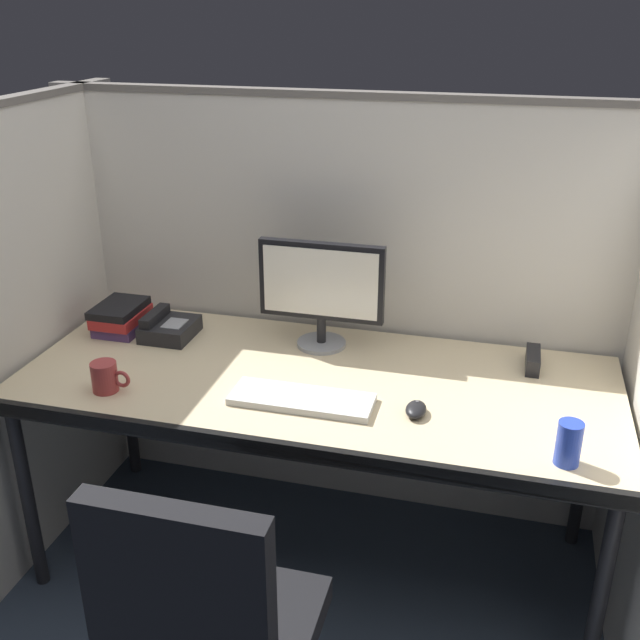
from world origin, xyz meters
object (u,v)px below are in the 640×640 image
object	(u,v)px
monitor_center	(321,288)
desk_phone	(168,328)
keyboard_main	(301,399)
book_stack	(122,317)
computer_mouse	(416,409)
coffee_mug	(106,377)
red_stapler	(533,360)
soda_can	(569,443)
desk	(315,393)

from	to	relation	value
monitor_center	desk_phone	bearing A→B (deg)	-173.15
keyboard_main	book_stack	size ratio (longest dim) A/B	1.95
monitor_center	computer_mouse	bearing A→B (deg)	-44.79
computer_mouse	coffee_mug	size ratio (longest dim) A/B	0.76
keyboard_main	desk_phone	bearing A→B (deg)	150.43
computer_mouse	red_stapler	distance (m)	0.51
keyboard_main	computer_mouse	bearing A→B (deg)	2.95
computer_mouse	keyboard_main	bearing A→B (deg)	-177.05
soda_can	book_stack	distance (m)	1.60
book_stack	desk_phone	bearing A→B (deg)	-2.72
desk	monitor_center	distance (m)	0.37
keyboard_main	coffee_mug	distance (m)	0.61
desk	monitor_center	world-z (taller)	monitor_center
keyboard_main	computer_mouse	distance (m)	0.34
desk_phone	monitor_center	bearing A→B (deg)	6.85
soda_can	red_stapler	xyz separation A→B (m)	(-0.09, 0.54, -0.03)
desk	book_stack	world-z (taller)	book_stack
desk_phone	red_stapler	bearing A→B (deg)	3.51
coffee_mug	monitor_center	bearing A→B (deg)	40.79
keyboard_main	soda_can	world-z (taller)	soda_can
coffee_mug	red_stapler	bearing A→B (deg)	21.22
keyboard_main	desk_phone	world-z (taller)	desk_phone
monitor_center	desk_phone	xyz separation A→B (m)	(-0.55, -0.07, -0.18)
keyboard_main	soda_can	xyz separation A→B (m)	(0.76, -0.13, 0.05)
desk	coffee_mug	world-z (taller)	coffee_mug
coffee_mug	book_stack	xyz separation A→B (m)	(-0.18, 0.42, 0.00)
computer_mouse	soda_can	distance (m)	0.44
coffee_mug	soda_can	bearing A→B (deg)	-1.94
monitor_center	book_stack	xyz separation A→B (m)	(-0.73, -0.06, -0.17)
monitor_center	keyboard_main	bearing A→B (deg)	-84.04
desk	soda_can	distance (m)	0.81
soda_can	red_stapler	bearing A→B (deg)	99.08
soda_can	book_stack	xyz separation A→B (m)	(-1.53, 0.47, -0.01)
coffee_mug	desk_phone	distance (m)	0.42
keyboard_main	coffee_mug	bearing A→B (deg)	-172.20
soda_can	desk_phone	xyz separation A→B (m)	(-1.34, 0.46, -0.03)
computer_mouse	desk_phone	distance (m)	0.98
book_stack	red_stapler	distance (m)	1.45
desk	book_stack	size ratio (longest dim) A/B	8.63
desk	coffee_mug	size ratio (longest dim) A/B	15.08
computer_mouse	coffee_mug	world-z (taller)	coffee_mug
desk	red_stapler	xyz separation A→B (m)	(0.67, 0.26, 0.08)
red_stapler	desk_phone	world-z (taller)	desk_phone
desk	desk_phone	distance (m)	0.62
monitor_center	book_stack	distance (m)	0.75
monitor_center	coffee_mug	size ratio (longest dim) A/B	3.41
desk	soda_can	size ratio (longest dim) A/B	15.57
monitor_center	desk_phone	size ratio (longest dim) A/B	2.26
monitor_center	soda_can	distance (m)	0.97
keyboard_main	red_stapler	bearing A→B (deg)	31.52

